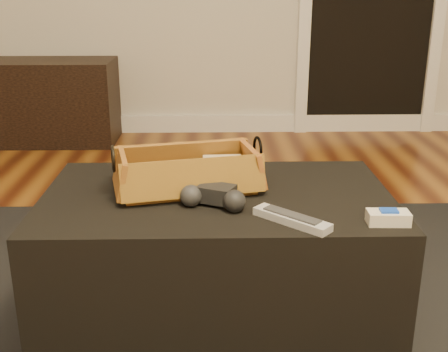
{
  "coord_description": "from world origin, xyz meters",
  "views": [
    {
      "loc": [
        0.22,
        -1.15,
        1.01
      ],
      "look_at": [
        0.26,
        0.34,
        0.49
      ],
      "focal_mm": 45.0,
      "sensor_mm": 36.0,
      "label": 1
    }
  ],
  "objects_px": {
    "media_cabinet": "(11,102)",
    "silver_remote": "(292,219)",
    "cream_gadget": "(388,217)",
    "game_controller": "(214,196)",
    "ottoman": "(217,259)",
    "tv_remote": "(182,184)",
    "wicker_basket": "(188,174)"
  },
  "relations": [
    {
      "from": "media_cabinet",
      "to": "silver_remote",
      "type": "xyz_separation_m",
      "value": [
        1.52,
        -2.37,
        0.18
      ]
    },
    {
      "from": "cream_gadget",
      "to": "game_controller",
      "type": "bearing_deg",
      "value": 164.35
    },
    {
      "from": "media_cabinet",
      "to": "ottoman",
      "type": "bearing_deg",
      "value": -58.23
    },
    {
      "from": "ottoman",
      "to": "tv_remote",
      "type": "xyz_separation_m",
      "value": [
        -0.1,
        0.01,
        0.24
      ]
    },
    {
      "from": "silver_remote",
      "to": "wicker_basket",
      "type": "bearing_deg",
      "value": 137.7
    },
    {
      "from": "wicker_basket",
      "to": "media_cabinet",
      "type": "bearing_deg",
      "value": 120.52
    },
    {
      "from": "tv_remote",
      "to": "wicker_basket",
      "type": "height_order",
      "value": "wicker_basket"
    },
    {
      "from": "game_controller",
      "to": "silver_remote",
      "type": "distance_m",
      "value": 0.23
    },
    {
      "from": "wicker_basket",
      "to": "cream_gadget",
      "type": "relative_size",
      "value": 4.31
    },
    {
      "from": "tv_remote",
      "to": "media_cabinet",
      "type": "bearing_deg",
      "value": 101.3
    },
    {
      "from": "ottoman",
      "to": "cream_gadget",
      "type": "height_order",
      "value": "cream_gadget"
    },
    {
      "from": "tv_remote",
      "to": "game_controller",
      "type": "height_order",
      "value": "game_controller"
    },
    {
      "from": "wicker_basket",
      "to": "tv_remote",
      "type": "bearing_deg",
      "value": -130.5
    },
    {
      "from": "media_cabinet",
      "to": "tv_remote",
      "type": "relative_size",
      "value": 6.12
    },
    {
      "from": "ottoman",
      "to": "cream_gadget",
      "type": "distance_m",
      "value": 0.53
    },
    {
      "from": "ottoman",
      "to": "cream_gadget",
      "type": "xyz_separation_m",
      "value": [
        0.43,
        -0.22,
        0.23
      ]
    },
    {
      "from": "tv_remote",
      "to": "wicker_basket",
      "type": "relative_size",
      "value": 0.49
    },
    {
      "from": "ottoman",
      "to": "tv_remote",
      "type": "bearing_deg",
      "value": 173.01
    },
    {
      "from": "game_controller",
      "to": "silver_remote",
      "type": "height_order",
      "value": "game_controller"
    },
    {
      "from": "ottoman",
      "to": "wicker_basket",
      "type": "xyz_separation_m",
      "value": [
        -0.08,
        0.03,
        0.26
      ]
    },
    {
      "from": "game_controller",
      "to": "cream_gadget",
      "type": "bearing_deg",
      "value": -15.65
    },
    {
      "from": "media_cabinet",
      "to": "tv_remote",
      "type": "xyz_separation_m",
      "value": [
        1.23,
        -2.14,
        0.19
      ]
    },
    {
      "from": "media_cabinet",
      "to": "wicker_basket",
      "type": "height_order",
      "value": "wicker_basket"
    },
    {
      "from": "cream_gadget",
      "to": "ottoman",
      "type": "bearing_deg",
      "value": 152.41
    },
    {
      "from": "tv_remote",
      "to": "silver_remote",
      "type": "height_order",
      "value": "tv_remote"
    },
    {
      "from": "media_cabinet",
      "to": "ottoman",
      "type": "xyz_separation_m",
      "value": [
        1.33,
        -2.15,
        -0.05
      ]
    },
    {
      "from": "media_cabinet",
      "to": "game_controller",
      "type": "distance_m",
      "value": 2.62
    },
    {
      "from": "ottoman",
      "to": "cream_gadget",
      "type": "relative_size",
      "value": 9.39
    },
    {
      "from": "tv_remote",
      "to": "cream_gadget",
      "type": "distance_m",
      "value": 0.58
    },
    {
      "from": "tv_remote",
      "to": "game_controller",
      "type": "bearing_deg",
      "value": -69.58
    },
    {
      "from": "ottoman",
      "to": "tv_remote",
      "type": "distance_m",
      "value": 0.26
    },
    {
      "from": "ottoman",
      "to": "media_cabinet",
      "type": "bearing_deg",
      "value": 121.77
    }
  ]
}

